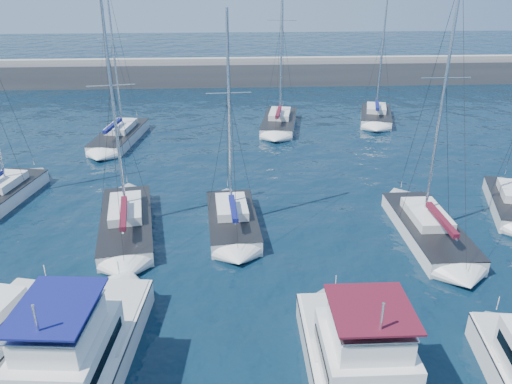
{
  "coord_description": "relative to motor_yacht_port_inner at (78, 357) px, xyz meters",
  "views": [
    {
      "loc": [
        -1.39,
        -18.04,
        15.04
      ],
      "look_at": [
        0.07,
        8.35,
        3.0
      ],
      "focal_mm": 35.0,
      "sensor_mm": 36.0,
      "label": 1
    }
  ],
  "objects": [
    {
      "name": "ground",
      "position": [
        7.51,
        2.66,
        -1.13
      ],
      "size": [
        220.0,
        220.0,
        0.0
      ],
      "primitive_type": "plane",
      "color": "black",
      "rests_on": "ground"
    },
    {
      "name": "breakwater",
      "position": [
        7.51,
        54.66,
        -0.08
      ],
      "size": [
        160.0,
        6.0,
        4.45
      ],
      "color": "#424244",
      "rests_on": "ground"
    },
    {
      "name": "motor_yacht_port_inner",
      "position": [
        0.0,
        0.0,
        0.0
      ],
      "size": [
        4.45,
        9.76,
        4.69
      ],
      "rotation": [
        0.0,
        0.0,
        -0.09
      ],
      "color": "silver",
      "rests_on": "ground"
    },
    {
      "name": "motor_yacht_stbd_inner",
      "position": [
        10.88,
        -0.85,
        -0.0
      ],
      "size": [
        3.86,
        7.94,
        4.69
      ],
      "rotation": [
        0.0,
        0.0,
        -0.01
      ],
      "color": "silver",
      "rests_on": "ground"
    },
    {
      "name": "sailboat_mid_a",
      "position": [
        -9.88,
        17.17,
        -0.61
      ],
      "size": [
        4.4,
        7.83,
        14.03
      ],
      "rotation": [
        0.0,
        0.0,
        -0.19
      ],
      "color": "silver",
      "rests_on": "ground"
    },
    {
      "name": "sailboat_mid_b",
      "position": [
        -0.39,
        12.33,
        -0.63
      ],
      "size": [
        4.49,
        9.54,
        14.13
      ],
      "rotation": [
        0.0,
        0.0,
        0.16
      ],
      "color": "silver",
      "rests_on": "ground"
    },
    {
      "name": "sailboat_mid_c",
      "position": [
        6.16,
        12.29,
        -0.62
      ],
      "size": [
        3.42,
        7.45,
        13.35
      ],
      "rotation": [
        0.0,
        0.0,
        0.06
      ],
      "color": "silver",
      "rests_on": "ground"
    },
    {
      "name": "sailboat_mid_d",
      "position": [
        17.99,
        10.51,
        -0.62
      ],
      "size": [
        3.18,
        8.89,
        15.12
      ],
      "rotation": [
        0.0,
        0.0,
        0.0
      ],
      "color": "silver",
      "rests_on": "ground"
    },
    {
      "name": "sailboat_back_a",
      "position": [
        -4.13,
        29.85,
        -0.62
      ],
      "size": [
        4.3,
        9.42,
        14.6
      ],
      "rotation": [
        0.0,
        0.0,
        -0.14
      ],
      "color": "silver",
      "rests_on": "ground"
    },
    {
      "name": "sailboat_back_b",
      "position": [
        11.19,
        33.46,
        -0.6
      ],
      "size": [
        4.59,
        8.85,
        16.54
      ],
      "rotation": [
        0.0,
        0.0,
        -0.18
      ],
      "color": "silver",
      "rests_on": "ground"
    },
    {
      "name": "sailboat_back_c",
      "position": [
        21.6,
        35.16,
        -0.61
      ],
      "size": [
        4.76,
        7.7,
        14.1
      ],
      "rotation": [
        0.0,
        0.0,
        -0.25
      ],
      "color": "silver",
      "rests_on": "ground"
    }
  ]
}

